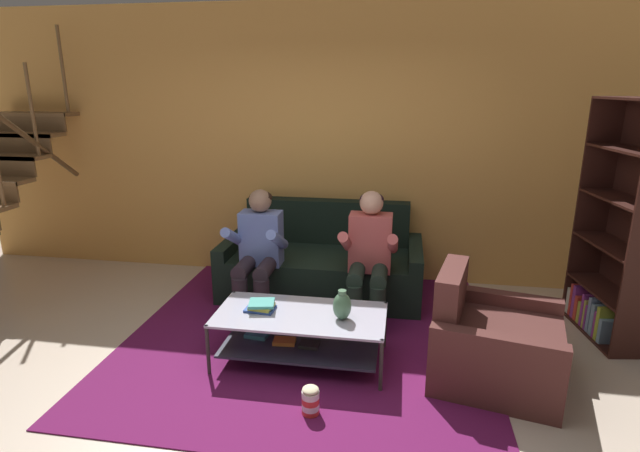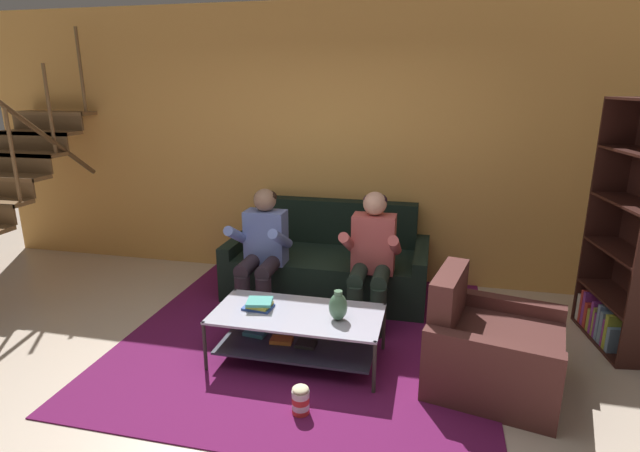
# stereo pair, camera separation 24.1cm
# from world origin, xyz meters

# --- Properties ---
(ground) EXTENTS (16.80, 16.80, 0.00)m
(ground) POSITION_xyz_m (0.00, 0.00, 0.00)
(ground) COLOR beige
(back_partition) EXTENTS (8.40, 0.12, 2.90)m
(back_partition) POSITION_xyz_m (0.00, 2.46, 1.45)
(back_partition) COLOR #E19F4E
(back_partition) RESTS_ON ground
(couch) EXTENTS (1.99, 0.94, 0.91)m
(couch) POSITION_xyz_m (0.01, 1.91, 0.29)
(couch) COLOR black
(couch) RESTS_ON ground
(person_seated_left) EXTENTS (0.50, 0.58, 1.16)m
(person_seated_left) POSITION_xyz_m (-0.50, 1.35, 0.64)
(person_seated_left) COLOR #2E232B
(person_seated_left) RESTS_ON ground
(person_seated_right) EXTENTS (0.50, 0.58, 1.18)m
(person_seated_right) POSITION_xyz_m (0.52, 1.35, 0.65)
(person_seated_right) COLOR #1F2C24
(person_seated_right) RESTS_ON ground
(coffee_table) EXTENTS (1.30, 0.64, 0.40)m
(coffee_table) POSITION_xyz_m (0.05, 0.55, 0.27)
(coffee_table) COLOR #B3B3C8
(coffee_table) RESTS_ON ground
(area_rug) EXTENTS (3.00, 3.31, 0.01)m
(area_rug) POSITION_xyz_m (0.04, 1.10, 0.01)
(area_rug) COLOR #5F1446
(area_rug) RESTS_ON ground
(vase) EXTENTS (0.14, 0.14, 0.23)m
(vase) POSITION_xyz_m (0.39, 0.51, 0.51)
(vase) COLOR #497252
(vase) RESTS_ON coffee_table
(book_stack) EXTENTS (0.24, 0.21, 0.07)m
(book_stack) POSITION_xyz_m (-0.25, 0.56, 0.44)
(book_stack) COLOR #3051AA
(book_stack) RESTS_ON coffee_table
(bookshelf) EXTENTS (0.43, 0.89, 1.99)m
(bookshelf) POSITION_xyz_m (2.57, 1.44, 0.76)
(bookshelf) COLOR #351814
(bookshelf) RESTS_ON ground
(armchair) EXTENTS (1.02, 1.01, 0.82)m
(armchair) POSITION_xyz_m (1.48, 0.54, 0.27)
(armchair) COLOR #502925
(armchair) RESTS_ON ground
(popcorn_tub) EXTENTS (0.12, 0.12, 0.21)m
(popcorn_tub) POSITION_xyz_m (0.26, -0.09, 0.10)
(popcorn_tub) COLOR red
(popcorn_tub) RESTS_ON ground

